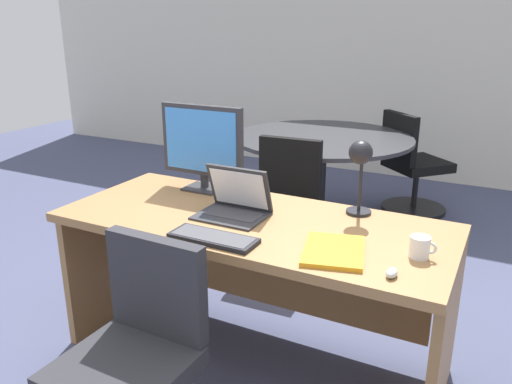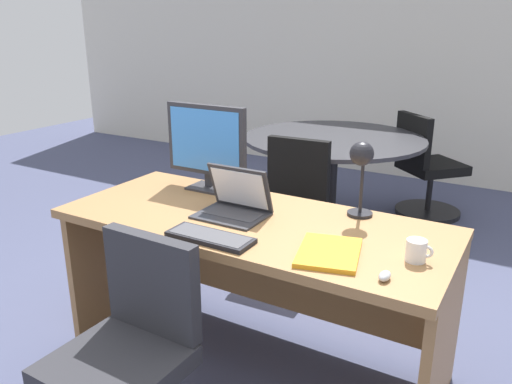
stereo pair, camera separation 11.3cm
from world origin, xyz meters
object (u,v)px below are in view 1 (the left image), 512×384
monitor (202,143)px  book (334,251)px  meeting_chair_near (411,172)px  office_chair (135,374)px  laptop (236,200)px  desk_lamp (360,162)px  coffee_mug (420,247)px  keyboard (213,238)px  desk (257,254)px  meeting_chair_far (281,221)px  meeting_table (322,158)px  mouse (392,273)px

monitor → book: size_ratio=1.35×
meeting_chair_near → book: bearing=-85.8°
monitor → office_chair: size_ratio=0.57×
laptop → office_chair: 0.89m
desk_lamp → book: desk_lamp is taller
desk_lamp → meeting_chair_near: size_ratio=0.40×
laptop → meeting_chair_near: laptop is taller
laptop → desk_lamp: bearing=26.0°
monitor → coffee_mug: (1.21, -0.33, -0.21)m
desk_lamp → keyboard: bearing=-128.2°
desk → keyboard: keyboard is taller
monitor → keyboard: monitor is taller
monitor → meeting_chair_far: (0.15, 0.70, -0.67)m
coffee_mug → meeting_table: coffee_mug is taller
book → meeting_table: bearing=111.4°
monitor → mouse: (1.15, -0.54, -0.24)m
keyboard → coffee_mug: (0.80, 0.23, 0.03)m
meeting_chair_far → meeting_chair_near: bearing=70.1°
office_chair → desk_lamp: bearing=61.3°
desk → meeting_table: 1.84m
keyboard → desk_lamp: 0.77m
office_chair → meeting_chair_far: bearing=95.6°
monitor → keyboard: size_ratio=1.27×
mouse → desk_lamp: desk_lamp is taller
laptop → book: 0.60m
keyboard → meeting_chair_near: 2.85m
meeting_table → meeting_chair_far: 0.92m
laptop → keyboard: size_ratio=0.84×
meeting_chair_near → desk_lamp: bearing=-86.0°
keyboard → book: (0.49, 0.11, -0.00)m
monitor → mouse: size_ratio=6.79×
meeting_table → meeting_chair_near: bearing=47.5°
monitor → desk_lamp: (0.86, 0.01, 0.00)m
mouse → meeting_chair_near: bearing=99.1°
desk_lamp → meeting_chair_near: 2.33m
monitor → meeting_table: 1.65m
meeting_table → office_chair: bearing=-85.3°
mouse → office_chair: office_chair is taller
laptop → coffee_mug: bearing=-5.7°
meeting_chair_far → coffee_mug: bearing=-44.3°
monitor → laptop: bearing=-35.7°
keyboard → mouse: size_ratio=5.36×
desk → mouse: mouse is taller
mouse → office_chair: (-0.84, -0.45, -0.43)m
meeting_table → monitor: bearing=-93.7°
laptop → meeting_chair_far: bearing=101.6°
laptop → desk: bearing=14.5°
desk → monitor: monitor is taller
keyboard → office_chair: (-0.10, -0.43, -0.42)m
office_chair → meeting_chair_far: meeting_chair_far is taller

